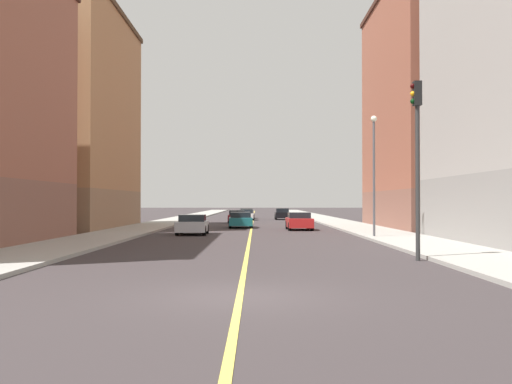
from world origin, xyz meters
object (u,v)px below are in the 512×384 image
car_teal (240,220)px  car_maroon (237,216)px  car_orange (246,214)px  car_red (299,221)px  street_lamp_left_near (374,163)px  car_silver (192,225)px  building_right_midblock (70,119)px  car_white (246,215)px  car_black (282,214)px  traffic_light_left_near (417,146)px  building_left_mid (431,109)px

car_teal → car_maroon: (-0.67, 11.66, -0.01)m
car_orange → car_red: 31.02m
street_lamp_left_near → car_silver: street_lamp_left_near is taller
building_right_midblock → car_white: size_ratio=4.32×
building_right_midblock → street_lamp_left_near: 26.11m
car_white → car_black: car_black is taller
car_orange → car_maroon: 15.11m
traffic_light_left_near → car_maroon: 39.96m
car_black → street_lamp_left_near: bearing=-84.2°
car_silver → car_black: bearing=77.2°
building_right_midblock → car_teal: (13.87, 1.35, -8.29)m
car_white → car_teal: car_teal is taller
traffic_light_left_near → building_left_mid: bearing=72.1°
car_orange → car_white: bearing=-89.7°
building_right_midblock → car_maroon: size_ratio=4.00×
street_lamp_left_near → car_maroon: street_lamp_left_near is taller
car_black → car_teal: bearing=-101.4°
car_red → car_maroon: size_ratio=0.91×
car_white → car_silver: size_ratio=1.05×
building_right_midblock → car_white: 26.94m
car_orange → car_teal: size_ratio=0.95×
traffic_light_left_near → car_silver: size_ratio=1.68×
traffic_light_left_near → car_red: 23.83m
traffic_light_left_near → building_right_midblock: bearing=129.1°
car_black → car_maroon: car_black is taller
building_right_midblock → street_lamp_left_near: (22.11, -13.14, -4.49)m
car_orange → car_red: size_ratio=1.04×
street_lamp_left_near → car_maroon: bearing=108.8°
building_right_midblock → car_white: bearing=56.9°
building_left_mid → car_silver: size_ratio=4.97×
car_teal → street_lamp_left_near: bearing=-60.4°
car_orange → car_white: car_orange is taller
building_left_mid → building_right_midblock: building_left_mid is taller
car_teal → car_maroon: 11.68m
traffic_light_left_near → car_white: (-7.12, 47.46, -3.62)m
car_maroon → car_white: bearing=84.8°
car_white → car_maroon: (-0.77, -8.46, 0.03)m
traffic_light_left_near → car_black: bearing=93.1°
building_right_midblock → car_silver: size_ratio=4.55×
car_white → building_right_midblock: bearing=-123.1°
traffic_light_left_near → street_lamp_left_near: bearing=85.5°
car_white → car_maroon: 8.49m
street_lamp_left_near → car_red: size_ratio=1.75×
building_left_mid → car_silver: (-18.61, -9.21, -9.13)m
building_right_midblock → car_orange: size_ratio=4.25×
building_right_midblock → street_lamp_left_near: size_ratio=2.52×
building_left_mid → traffic_light_left_near: 28.16m
car_white → car_red: size_ratio=1.02×
car_teal → car_maroon: bearing=93.3°
car_orange → car_red: (4.54, -30.69, 0.05)m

